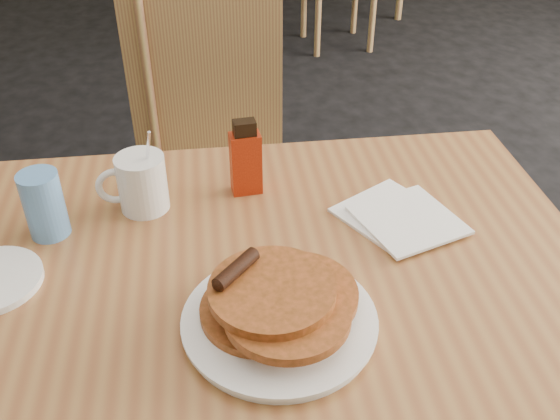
% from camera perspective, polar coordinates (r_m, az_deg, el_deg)
% --- Properties ---
extents(main_table, '(1.29, 0.93, 0.75)m').
position_cam_1_polar(main_table, '(1.07, -3.09, -6.69)').
color(main_table, '#996536').
rests_on(main_table, floor).
extents(chair_main_far, '(0.52, 0.52, 0.95)m').
position_cam_1_polar(chair_main_far, '(1.76, -6.17, 6.22)').
color(chair_main_far, '#A58A4D').
rests_on(chair_main_far, floor).
extents(pancake_plate, '(0.29, 0.29, 0.10)m').
position_cam_1_polar(pancake_plate, '(0.92, -0.10, -9.21)').
color(pancake_plate, white).
rests_on(pancake_plate, main_table).
extents(coffee_mug, '(0.13, 0.09, 0.17)m').
position_cam_1_polar(coffee_mug, '(1.17, -12.64, 2.48)').
color(coffee_mug, white).
rests_on(coffee_mug, main_table).
extents(syrup_bottle, '(0.06, 0.04, 0.15)m').
position_cam_1_polar(syrup_bottle, '(1.18, -3.16, 4.62)').
color(syrup_bottle, maroon).
rests_on(syrup_bottle, main_table).
extents(napkin_stack, '(0.23, 0.24, 0.01)m').
position_cam_1_polar(napkin_stack, '(1.15, 10.87, -0.64)').
color(napkin_stack, white).
rests_on(napkin_stack, main_table).
extents(blue_tumbler, '(0.09, 0.09, 0.12)m').
position_cam_1_polar(blue_tumbler, '(1.15, -20.77, 0.46)').
color(blue_tumbler, '#568BCA').
rests_on(blue_tumbler, main_table).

